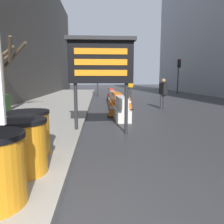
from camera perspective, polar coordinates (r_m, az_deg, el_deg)
bare_tree at (r=10.81m, az=-26.60°, el=9.02°), size 1.85×1.40×3.26m
barrel_drum_middle at (r=3.66m, az=-22.44°, el=-8.23°), size 0.77×0.77×0.85m
barrel_drum_back at (r=4.52m, az=-20.71°, el=-5.01°), size 0.77×0.77×0.85m
message_board at (r=6.26m, az=-2.92°, el=12.84°), size 1.93×0.36×2.73m
jersey_barrier_white at (r=8.70m, az=2.45°, el=0.68°), size 0.57×1.83×0.90m
jersey_barrier_orange_near at (r=10.88m, az=1.21°, el=2.36°), size 0.61×2.05×0.92m
jersey_barrier_cream at (r=13.27m, az=0.33°, el=3.35°), size 0.54×2.04×0.85m
jersey_barrier_red_striped at (r=15.71m, az=-0.29°, el=4.31°), size 0.50×1.79×0.93m
traffic_cone_near at (r=11.49m, az=4.60°, el=2.38°), size 0.40×0.40×0.71m
traffic_cone_mid at (r=9.23m, az=-0.03°, el=0.82°), size 0.39×0.39×0.70m
traffic_cone_far at (r=13.70m, az=2.10°, el=3.45°), size 0.41×0.41×0.73m
traffic_light_near_curb at (r=19.63m, az=-3.83°, el=12.09°), size 0.28×0.45×3.83m
traffic_light_far_side at (r=24.16m, az=17.02°, el=10.71°), size 0.28×0.45×3.60m
pedestrian_worker at (r=11.96m, az=13.22°, el=5.32°), size 0.37×0.48×1.61m
pedestrian_passerby at (r=18.75m, az=4.70°, el=7.06°), size 0.56×0.47×1.84m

